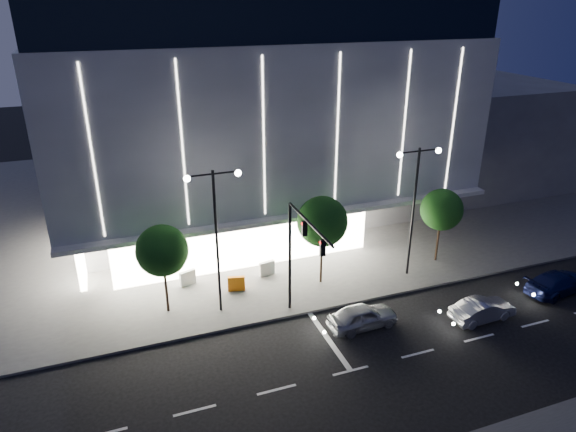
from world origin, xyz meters
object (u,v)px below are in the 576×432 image
at_px(tree_mid, 323,224).
at_px(barrier_b, 188,278).
at_px(traffic_mast, 299,246).
at_px(barrier_d, 267,268).
at_px(street_lamp_west, 216,222).
at_px(tree_right, 442,212).
at_px(car_lead, 362,316).
at_px(tree_left, 163,253).
at_px(car_second, 483,310).
at_px(street_lamp_east, 415,194).
at_px(car_third, 558,282).
at_px(barrier_c, 236,284).

relative_size(tree_mid, barrier_b, 5.59).
xyz_separation_m(traffic_mast, barrier_d, (-0.08, 5.74, -4.38)).
height_order(street_lamp_west, tree_mid, street_lamp_west).
distance_m(tree_right, car_lead, 10.68).
bearing_deg(tree_mid, barrier_b, 162.55).
bearing_deg(barrier_d, tree_right, -20.08).
height_order(tree_left, car_second, tree_left).
bearing_deg(barrier_b, street_lamp_east, -31.35).
height_order(traffic_mast, car_second, traffic_mast).
relative_size(traffic_mast, car_third, 1.46).
bearing_deg(tree_right, car_second, -103.70).
bearing_deg(car_third, tree_left, 68.00).
bearing_deg(tree_left, tree_mid, 0.00).
bearing_deg(car_second, barrier_d, 46.01).
bearing_deg(tree_left, car_third, -14.59).
bearing_deg(barrier_d, barrier_c, -163.51).
height_order(street_lamp_west, barrier_d, street_lamp_west).
height_order(traffic_mast, tree_left, traffic_mast).
distance_m(street_lamp_west, car_third, 22.19).
distance_m(barrier_b, barrier_d, 5.31).
bearing_deg(barrier_d, car_third, -36.38).
bearing_deg(car_third, car_lead, 78.73).
xyz_separation_m(car_third, barrier_b, (-22.28, 8.86, -0.05)).
relative_size(tree_mid, barrier_d, 5.59).
xyz_separation_m(street_lamp_west, car_lead, (7.32, -4.28, -5.25)).
relative_size(tree_left, tree_right, 1.04).
height_order(tree_mid, tree_right, tree_mid).
bearing_deg(car_third, traffic_mast, 74.06).
bearing_deg(street_lamp_east, tree_mid, 170.31).
bearing_deg(tree_mid, car_second, -44.17).
height_order(street_lamp_west, street_lamp_east, same).
bearing_deg(barrier_b, barrier_d, -23.26).
xyz_separation_m(tree_left, barrier_d, (6.89, 2.06, -3.38)).
bearing_deg(tree_right, tree_mid, 180.00).
height_order(traffic_mast, street_lamp_east, street_lamp_east).
relative_size(tree_mid, car_lead, 1.48).
distance_m(street_lamp_east, car_lead, 8.84).
xyz_separation_m(tree_mid, barrier_d, (-3.11, 2.06, -3.68)).
relative_size(car_third, barrier_c, 4.40).
xyz_separation_m(street_lamp_east, tree_left, (-15.97, 1.02, -1.92)).
height_order(car_second, barrier_d, car_second).
distance_m(car_lead, barrier_b, 11.76).
bearing_deg(barrier_b, tree_left, -138.55).
bearing_deg(tree_left, street_lamp_east, -3.65).
relative_size(street_lamp_west, tree_mid, 1.46).
relative_size(tree_left, car_lead, 1.38).
bearing_deg(street_lamp_west, barrier_d, 38.19).
xyz_separation_m(tree_left, car_second, (17.28, -7.07, -3.37)).
distance_m(tree_mid, barrier_b, 9.53).
bearing_deg(car_lead, barrier_c, 41.10).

